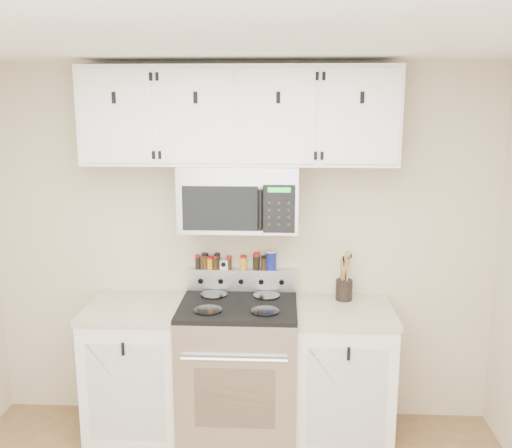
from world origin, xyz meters
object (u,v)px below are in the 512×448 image
at_px(range, 239,369).
at_px(utensil_crock, 344,288).
at_px(salt_canister, 271,260).
at_px(microwave, 239,197).

height_order(range, utensil_crock, utensil_crock).
distance_m(range, salt_canister, 0.76).
bearing_deg(utensil_crock, range, -164.97).
distance_m(microwave, salt_canister, 0.53).
xyz_separation_m(range, salt_canister, (0.20, 0.28, 0.68)).
relative_size(range, utensil_crock, 3.35).
relative_size(utensil_crock, salt_canister, 2.49).
bearing_deg(utensil_crock, microwave, -174.94).
distance_m(range, utensil_crock, 0.89).
distance_m(range, microwave, 1.15).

